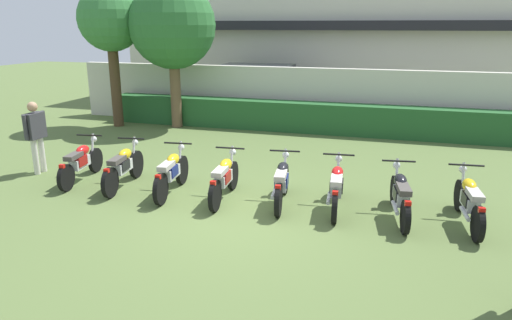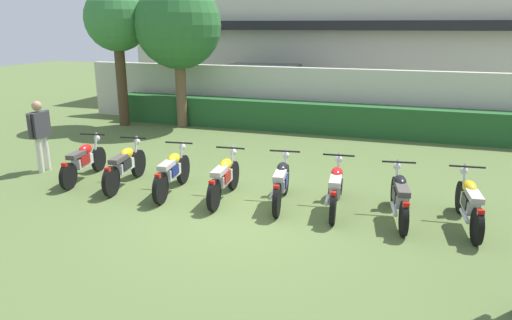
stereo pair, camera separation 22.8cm
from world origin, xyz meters
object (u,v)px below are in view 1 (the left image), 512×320
(motorcycle_in_row_2, at_px, (171,172))
(motorcycle_in_row_4, at_px, (282,182))
(tree_near_inspector, at_px, (110,21))
(inspector_person, at_px, (36,131))
(parked_car, at_px, (260,90))
(tree_far_side, at_px, (172,26))
(motorcycle_in_row_7, at_px, (469,201))
(motorcycle_in_row_1, at_px, (123,167))
(motorcycle_in_row_3, at_px, (224,178))
(motorcycle_in_row_6, at_px, (400,195))
(motorcycle_in_row_5, at_px, (336,187))
(motorcycle_in_row_0, at_px, (81,162))

(motorcycle_in_row_2, distance_m, motorcycle_in_row_4, 2.30)
(tree_near_inspector, distance_m, inspector_person, 5.87)
(parked_car, xyz_separation_m, motorcycle_in_row_2, (0.76, -9.04, -0.48))
(tree_far_side, relative_size, motorcycle_in_row_7, 2.46)
(motorcycle_in_row_1, distance_m, motorcycle_in_row_3, 2.32)
(tree_near_inspector, relative_size, motorcycle_in_row_6, 2.44)
(motorcycle_in_row_5, bearing_deg, parked_car, 19.52)
(motorcycle_in_row_3, bearing_deg, motorcycle_in_row_5, -90.85)
(motorcycle_in_row_5, relative_size, inspector_person, 1.12)
(motorcycle_in_row_1, bearing_deg, tree_far_side, 7.98)
(motorcycle_in_row_3, bearing_deg, inspector_person, 81.19)
(motorcycle_in_row_6, distance_m, inspector_person, 8.09)
(motorcycle_in_row_4, distance_m, inspector_person, 5.92)
(motorcycle_in_row_6, height_order, motorcycle_in_row_7, motorcycle_in_row_7)
(motorcycle_in_row_6, bearing_deg, parked_car, 21.71)
(tree_near_inspector, relative_size, inspector_person, 2.73)
(motorcycle_in_row_7, height_order, inspector_person, inspector_person)
(inspector_person, bearing_deg, motorcycle_in_row_3, -4.69)
(motorcycle_in_row_3, xyz_separation_m, motorcycle_in_row_5, (2.18, 0.12, -0.00))
(motorcycle_in_row_0, height_order, motorcycle_in_row_2, motorcycle_in_row_2)
(parked_car, height_order, inspector_person, parked_car)
(tree_near_inspector, xyz_separation_m, tree_far_side, (2.00, 0.43, -0.15))
(parked_car, height_order, tree_near_inspector, tree_near_inspector)
(tree_far_side, bearing_deg, motorcycle_in_row_6, -39.41)
(motorcycle_in_row_1, relative_size, motorcycle_in_row_5, 1.02)
(tree_far_side, height_order, motorcycle_in_row_5, tree_far_side)
(parked_car, relative_size, motorcycle_in_row_4, 2.47)
(motorcycle_in_row_0, relative_size, inspector_person, 1.13)
(tree_far_side, xyz_separation_m, motorcycle_in_row_4, (5.11, -5.92, -2.86))
(parked_car, relative_size, motorcycle_in_row_6, 2.42)
(parked_car, relative_size, tree_far_side, 0.96)
(motorcycle_in_row_5, bearing_deg, motorcycle_in_row_6, -100.13)
(tree_near_inspector, relative_size, motorcycle_in_row_0, 2.42)
(parked_car, relative_size, motorcycle_in_row_7, 2.36)
(motorcycle_in_row_1, distance_m, motorcycle_in_row_2, 1.17)
(motorcycle_in_row_3, height_order, motorcycle_in_row_5, motorcycle_in_row_3)
(motorcycle_in_row_3, distance_m, motorcycle_in_row_7, 4.46)
(motorcycle_in_row_1, bearing_deg, inspector_person, 75.37)
(motorcycle_in_row_2, xyz_separation_m, motorcycle_in_row_5, (3.33, 0.12, -0.01))
(tree_near_inspector, height_order, motorcycle_in_row_6, tree_near_inspector)
(motorcycle_in_row_1, height_order, inspector_person, inspector_person)
(motorcycle_in_row_7, bearing_deg, inspector_person, 82.58)
(inspector_person, bearing_deg, motorcycle_in_row_5, -2.18)
(motorcycle_in_row_3, bearing_deg, motorcycle_in_row_7, -93.28)
(parked_car, distance_m, motorcycle_in_row_1, 8.99)
(motorcycle_in_row_2, relative_size, motorcycle_in_row_4, 1.03)
(motorcycle_in_row_3, bearing_deg, motorcycle_in_row_2, 85.40)
(parked_car, xyz_separation_m, motorcycle_in_row_4, (3.05, -8.96, -0.49))
(tree_far_side, height_order, motorcycle_in_row_0, tree_far_side)
(motorcycle_in_row_3, relative_size, inspector_person, 1.10)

